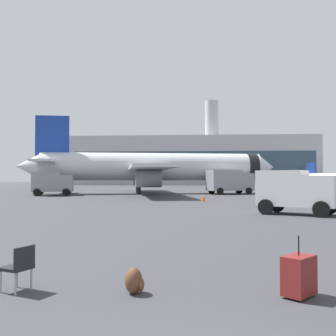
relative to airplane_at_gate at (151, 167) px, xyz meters
name	(u,v)px	position (x,y,z in m)	size (l,w,h in m)	color
airplane_at_gate	(151,167)	(0.00, 0.00, 0.00)	(35.60, 32.32, 10.50)	silver
service_truck	(52,182)	(-11.41, -6.70, -2.05)	(5.19, 3.49, 2.90)	gray
fuel_truck	(230,181)	(10.62, -1.10, -1.88)	(6.46, 4.57, 3.20)	gray
cargo_van	(296,190)	(12.00, -29.60, -2.21)	(4.81, 3.98, 2.60)	white
safety_cone_near	(203,197)	(6.83, -16.54, -3.29)	(0.44, 0.44, 0.74)	#F2590C
safety_cone_mid	(286,196)	(15.06, -13.89, -3.29)	(0.44, 0.44, 0.74)	#F2590C
rolling_suitcase	(299,275)	(7.96, -45.53, -3.27)	(0.72, 0.74, 1.10)	maroon
traveller_backpack	(134,281)	(4.97, -45.55, -3.42)	(0.36, 0.40, 0.48)	brown
gate_chair	(19,265)	(2.78, -45.58, -3.16)	(0.62, 0.62, 0.86)	black
terminal_building	(192,161)	(5.09, 73.74, 4.24)	(78.63, 16.23, 27.47)	#B2B2B7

